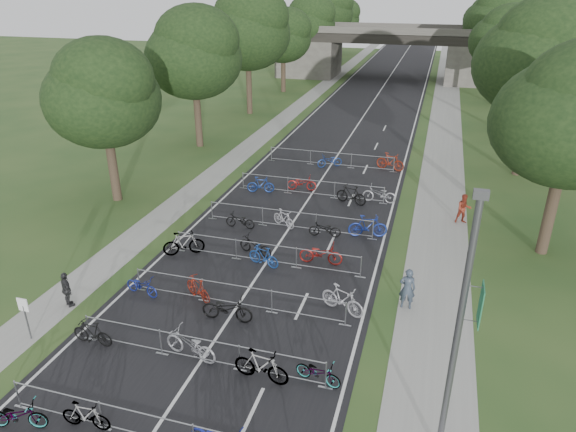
{
  "coord_description": "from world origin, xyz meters",
  "views": [
    {
      "loc": [
        7.13,
        -9.5,
        12.48
      ],
      "look_at": [
        0.15,
        14.3,
        1.1
      ],
      "focal_mm": 32.0,
      "sensor_mm": 36.0,
      "label": 1
    }
  ],
  "objects_px": {
    "bike_0": "(18,415)",
    "lamppost": "(459,333)",
    "bike_1": "(86,416)",
    "pedestrian_a": "(407,289)",
    "pedestrian_b": "(464,209)",
    "park_sign": "(24,311)",
    "overpass_bridge": "(390,53)",
    "pedestrian_c": "(67,290)"
  },
  "relations": [
    {
      "from": "bike_0",
      "to": "lamppost",
      "type": "bearing_deg",
      "value": -92.03
    },
    {
      "from": "lamppost",
      "to": "park_sign",
      "type": "relative_size",
      "value": 4.5
    },
    {
      "from": "park_sign",
      "to": "bike_1",
      "type": "bearing_deg",
      "value": -33.0
    },
    {
      "from": "lamppost",
      "to": "bike_1",
      "type": "relative_size",
      "value": 5.05
    },
    {
      "from": "lamppost",
      "to": "bike_0",
      "type": "height_order",
      "value": "lamppost"
    },
    {
      "from": "overpass_bridge",
      "to": "pedestrian_b",
      "type": "xyz_separation_m",
      "value": [
        9.2,
        -46.5,
        -2.68
      ]
    },
    {
      "from": "park_sign",
      "to": "pedestrian_a",
      "type": "bearing_deg",
      "value": 24.32
    },
    {
      "from": "overpass_bridge",
      "to": "lamppost",
      "type": "xyz_separation_m",
      "value": [
        8.33,
        -63.0,
        0.75
      ]
    },
    {
      "from": "overpass_bridge",
      "to": "pedestrian_c",
      "type": "xyz_separation_m",
      "value": [
        -6.8,
        -59.73,
        -2.74
      ]
    },
    {
      "from": "bike_0",
      "to": "pedestrian_b",
      "type": "height_order",
      "value": "pedestrian_b"
    },
    {
      "from": "bike_0",
      "to": "pedestrian_b",
      "type": "relative_size",
      "value": 1.08
    },
    {
      "from": "park_sign",
      "to": "bike_1",
      "type": "xyz_separation_m",
      "value": [
        4.77,
        -3.1,
        -0.78
      ]
    },
    {
      "from": "lamppost",
      "to": "bike_0",
      "type": "xyz_separation_m",
      "value": [
        -12.35,
        -2.66,
        -3.8
      ]
    },
    {
      "from": "pedestrian_b",
      "to": "park_sign",
      "type": "bearing_deg",
      "value": -150.51
    },
    {
      "from": "bike_1",
      "to": "pedestrian_b",
      "type": "xyz_separation_m",
      "value": [
        11.23,
        18.6,
        0.36
      ]
    },
    {
      "from": "overpass_bridge",
      "to": "lamppost",
      "type": "bearing_deg",
      "value": -82.47
    },
    {
      "from": "bike_1",
      "to": "pedestrian_a",
      "type": "distance_m",
      "value": 12.79
    },
    {
      "from": "park_sign",
      "to": "pedestrian_a",
      "type": "distance_m",
      "value": 14.93
    },
    {
      "from": "park_sign",
      "to": "bike_0",
      "type": "height_order",
      "value": "park_sign"
    },
    {
      "from": "lamppost",
      "to": "pedestrian_a",
      "type": "bearing_deg",
      "value": 102.09
    },
    {
      "from": "bike_1",
      "to": "pedestrian_b",
      "type": "relative_size",
      "value": 0.95
    },
    {
      "from": "pedestrian_a",
      "to": "lamppost",
      "type": "bearing_deg",
      "value": 98.91
    },
    {
      "from": "park_sign",
      "to": "pedestrian_c",
      "type": "xyz_separation_m",
      "value": [
        0.0,
        2.27,
        -0.47
      ]
    },
    {
      "from": "bike_0",
      "to": "overpass_bridge",
      "type": "bearing_deg",
      "value": -17.67
    },
    {
      "from": "pedestrian_a",
      "to": "pedestrian_b",
      "type": "xyz_separation_m",
      "value": [
        2.4,
        9.36,
        -0.07
      ]
    },
    {
      "from": "park_sign",
      "to": "bike_0",
      "type": "bearing_deg",
      "value": -52.77
    },
    {
      "from": "lamppost",
      "to": "bike_0",
      "type": "relative_size",
      "value": 4.45
    },
    {
      "from": "bike_1",
      "to": "pedestrian_c",
      "type": "height_order",
      "value": "pedestrian_c"
    },
    {
      "from": "bike_0",
      "to": "pedestrian_a",
      "type": "xyz_separation_m",
      "value": [
        10.82,
        9.8,
        0.44
      ]
    },
    {
      "from": "overpass_bridge",
      "to": "lamppost",
      "type": "distance_m",
      "value": 63.55
    },
    {
      "from": "park_sign",
      "to": "pedestrian_c",
      "type": "relative_size",
      "value": 1.15
    },
    {
      "from": "park_sign",
      "to": "bike_1",
      "type": "distance_m",
      "value": 5.74
    },
    {
      "from": "overpass_bridge",
      "to": "park_sign",
      "type": "height_order",
      "value": "overpass_bridge"
    },
    {
      "from": "lamppost",
      "to": "pedestrian_b",
      "type": "height_order",
      "value": "lamppost"
    },
    {
      "from": "bike_0",
      "to": "pedestrian_b",
      "type": "xyz_separation_m",
      "value": [
        13.22,
        19.16,
        0.37
      ]
    },
    {
      "from": "overpass_bridge",
      "to": "pedestrian_a",
      "type": "xyz_separation_m",
      "value": [
        6.8,
        -55.85,
        -2.61
      ]
    },
    {
      "from": "pedestrian_b",
      "to": "pedestrian_c",
      "type": "height_order",
      "value": "pedestrian_b"
    },
    {
      "from": "bike_0",
      "to": "pedestrian_a",
      "type": "height_order",
      "value": "pedestrian_a"
    },
    {
      "from": "overpass_bridge",
      "to": "bike_0",
      "type": "relative_size",
      "value": 16.82
    },
    {
      "from": "lamppost",
      "to": "park_sign",
      "type": "xyz_separation_m",
      "value": [
        -15.13,
        1.0,
        -3.01
      ]
    },
    {
      "from": "bike_0",
      "to": "bike_1",
      "type": "distance_m",
      "value": 2.07
    },
    {
      "from": "bike_0",
      "to": "pedestrian_a",
      "type": "distance_m",
      "value": 14.61
    }
  ]
}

